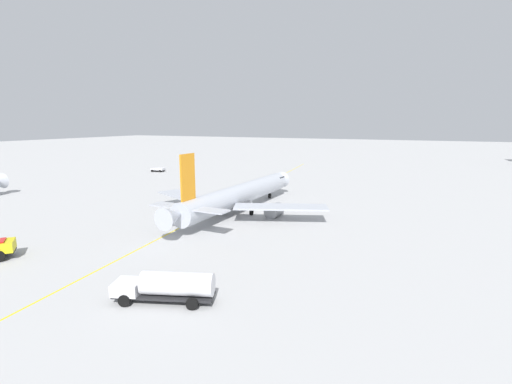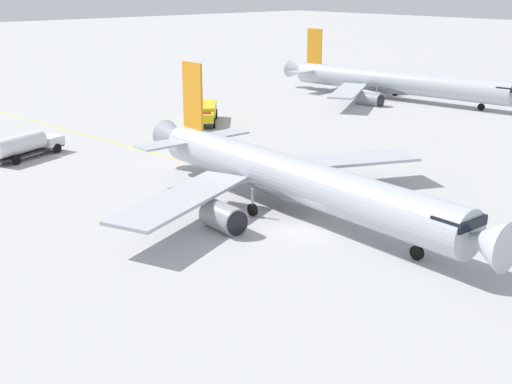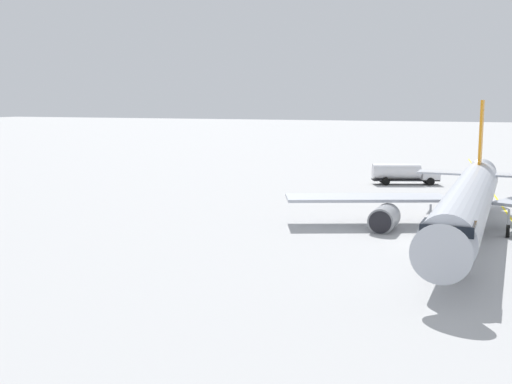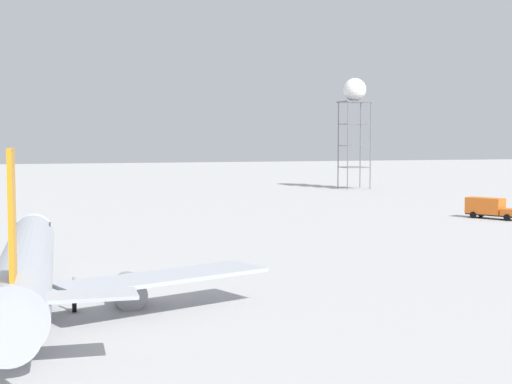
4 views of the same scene
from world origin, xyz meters
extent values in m
plane|color=#B2B2B2|center=(0.00, 0.00, 0.00)|extent=(600.00, 600.00, 0.00)
cylinder|color=#B2B7C1|center=(3.92, -2.14, 3.13)|extent=(34.75, 4.97, 3.73)
cone|color=#B2B7C1|center=(-14.59, -1.48, 3.13)|extent=(3.13, 3.65, 3.54)
cone|color=#B2B7C1|center=(22.72, -2.82, 3.43)|extent=(4.11, 3.31, 3.17)
cube|color=black|center=(-12.39, -1.55, 3.97)|extent=(2.51, 3.26, 0.70)
ellipsoid|color=slate|center=(5.65, -2.20, 2.10)|extent=(12.58, 3.80, 2.05)
cube|color=orange|center=(19.14, -2.69, 8.34)|extent=(3.21, 0.35, 6.70)
cube|color=#B2B7C1|center=(19.27, 0.85, 3.87)|extent=(2.80, 5.67, 0.20)
cube|color=#B2B7C1|center=(7.56, 7.18, 2.47)|extent=(9.51, 15.70, 0.28)
cylinder|color=gray|center=(4.87, 5.00, 1.05)|extent=(3.72, 2.47, 2.34)
cylinder|color=black|center=(3.00, 5.07, 1.05)|extent=(0.22, 1.99, 1.99)
cylinder|color=#9EA0A5|center=(-9.24, -1.67, 1.51)|extent=(0.20, 0.20, 1.92)
cylinder|color=black|center=(-9.24, -1.67, 0.55)|extent=(1.11, 0.34, 1.10)
cylinder|color=#9EA0A5|center=(5.53, -5.47, 1.51)|extent=(0.20, 0.20, 1.92)
cylinder|color=black|center=(5.53, -5.47, 0.55)|extent=(1.11, 0.34, 1.10)
cylinder|color=#9EA0A5|center=(5.76, 1.06, 1.51)|extent=(0.20, 0.20, 1.92)
cylinder|color=black|center=(5.76, 1.06, 0.55)|extent=(1.11, 0.34, 1.10)
cube|color=#232326|center=(37.63, 7.26, 0.65)|extent=(4.96, 9.31, 0.20)
cube|color=silver|center=(38.74, 4.09, 1.30)|extent=(3.10, 3.07, 1.10)
cube|color=black|center=(39.10, 3.05, 1.47)|extent=(1.97, 0.75, 0.62)
cylinder|color=silver|center=(37.21, 8.49, 1.81)|extent=(4.15, 6.86, 2.12)
cylinder|color=black|center=(39.84, 4.65, 0.55)|extent=(0.63, 1.13, 1.10)
cylinder|color=black|center=(37.53, 3.84, 0.55)|extent=(0.63, 1.13, 1.10)
cylinder|color=black|center=(37.83, 10.43, 0.55)|extent=(0.63, 1.13, 1.10)
cylinder|color=black|center=(35.52, 9.62, 0.55)|extent=(0.63, 1.13, 1.10)
camera|label=1|loc=(62.44, 27.73, 16.06)|focal=25.85mm
camera|label=2|loc=(-34.41, 36.37, 19.35)|focal=46.12mm
camera|label=3|loc=(-52.52, -3.79, 11.78)|focal=44.88mm
camera|label=4|loc=(60.34, -1.84, 12.28)|focal=53.94mm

